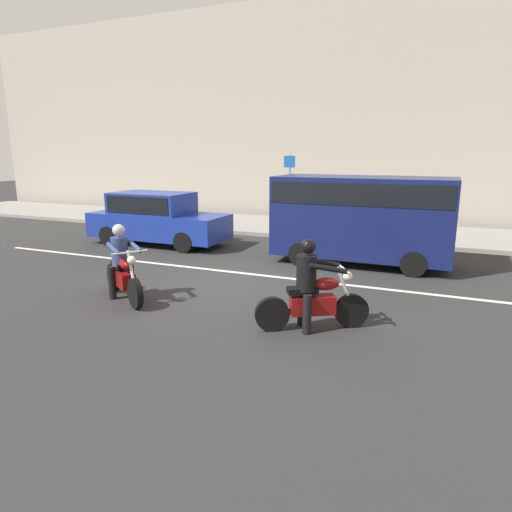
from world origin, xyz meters
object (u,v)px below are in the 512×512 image
(parked_van_navy, at_px, (362,214))
(street_sign_post, at_px, (289,184))
(motorcycle_with_rider_black_leather, at_px, (312,293))
(motorcycle_with_rider_denim_blue, at_px, (123,269))
(parked_sedan_cobalt_blue, at_px, (156,218))

(parked_van_navy, height_order, street_sign_post, street_sign_post)
(motorcycle_with_rider_black_leather, relative_size, parked_van_navy, 0.38)
(motorcycle_with_rider_denim_blue, bearing_deg, motorcycle_with_rider_black_leather, -0.93)
(parked_van_navy, xyz_separation_m, parked_sedan_cobalt_blue, (-6.76, 0.06, -0.49))
(parked_sedan_cobalt_blue, bearing_deg, parked_van_navy, -0.50)
(parked_sedan_cobalt_blue, bearing_deg, motorcycle_with_rider_black_leather, -37.20)
(parked_sedan_cobalt_blue, height_order, street_sign_post, street_sign_post)
(parked_sedan_cobalt_blue, xyz_separation_m, street_sign_post, (3.18, 4.28, 0.92))
(motorcycle_with_rider_black_leather, height_order, parked_sedan_cobalt_blue, parked_sedan_cobalt_blue)
(motorcycle_with_rider_denim_blue, bearing_deg, parked_van_navy, 51.79)
(motorcycle_with_rider_denim_blue, height_order, street_sign_post, street_sign_post)
(motorcycle_with_rider_denim_blue, bearing_deg, street_sign_post, 87.50)
(parked_van_navy, bearing_deg, motorcycle_with_rider_black_leather, -89.10)
(motorcycle_with_rider_black_leather, distance_m, motorcycle_with_rider_denim_blue, 4.07)
(parked_van_navy, bearing_deg, motorcycle_with_rider_denim_blue, -128.21)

